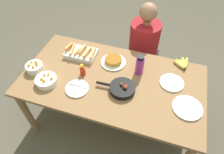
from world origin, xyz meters
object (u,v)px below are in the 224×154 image
Objects in this scene: fruit_bowl_citrus at (46,80)px; water_bottle at (140,65)px; melon_tray at (81,53)px; empty_plate_near_front at (172,83)px; frittata_plate_center at (113,61)px; person_figure at (142,53)px; hot_sauce_bottle at (83,70)px; fruit_bowl_mango at (34,67)px; skillet at (122,88)px; empty_plate_far_left at (77,89)px; empty_plate_far_right at (187,108)px; banana_bunch at (183,64)px.

fruit_bowl_citrus is 0.96× the size of water_bottle.
melon_tray reaches higher than empty_plate_near_front.
frittata_plate_center is 0.22× the size of person_figure.
hot_sauce_bottle reaches higher than empty_plate_near_front.
person_figure is (-0.06, 0.60, -0.37)m from water_bottle.
empty_plate_near_front is 1.33× the size of fruit_bowl_mango.
empty_plate_far_left is at bearing 13.61° from skillet.
fruit_bowl_citrus is (-0.71, -0.13, 0.01)m from skillet.
frittata_plate_center is at bearing 169.63° from water_bottle.
frittata_plate_center is 1.01× the size of empty_plate_far_right.
frittata_plate_center is 1.28× the size of fruit_bowl_citrus.
empty_plate_far_right is 0.58m from water_bottle.
melon_tray is 1.19m from empty_plate_far_right.
frittata_plate_center is at bearing 64.21° from empty_plate_far_left.
water_bottle is at bearing -149.55° from banana_bunch.
fruit_bowl_citrus is at bearing -174.90° from empty_plate_far_right.
water_bottle is (0.50, 0.39, 0.09)m from empty_plate_far_left.
empty_plate_far_right is (1.14, -0.34, -0.03)m from melon_tray.
person_figure is at bearing 53.72° from fruit_bowl_citrus.
banana_bunch is at bearing 75.30° from empty_plate_near_front.
banana_bunch is 1.54× the size of hot_sauce_bottle.
fruit_bowl_citrus is (-0.31, -0.02, 0.03)m from empty_plate_far_left.
frittata_plate_center reaches higher than empty_plate_near_front.
banana_bunch is 0.17× the size of person_figure.
fruit_bowl_mango is 0.80× the size of water_bottle.
fruit_bowl_mango is at bearing -136.36° from person_figure.
fruit_bowl_mango reaches higher than empty_plate_far_right.
empty_plate_far_left is at bearing -10.82° from fruit_bowl_mango.
skillet is 1.74× the size of water_bottle.
fruit_bowl_citrus reaches higher than empty_plate_near_front.
frittata_plate_center reaches higher than banana_bunch.
hot_sauce_bottle reaches higher than fruit_bowl_mango.
melon_tray reaches higher than frittata_plate_center.
skillet is 0.37m from frittata_plate_center.
person_figure reaches higher than fruit_bowl_mango.
banana_bunch is at bearing 25.26° from hot_sauce_bottle.
empty_plate_near_front is at bearing -154.68° from skillet.
frittata_plate_center is (-0.69, -0.19, 0.01)m from banana_bunch.
person_figure reaches higher than empty_plate_far_right.
fruit_bowl_citrus reaches higher than skillet.
person_figure reaches higher than skillet.
fruit_bowl_citrus is (-0.52, -0.46, 0.01)m from frittata_plate_center.
empty_plate_near_front is 0.81m from person_figure.
melon_tray is 0.47m from empty_plate_far_left.
empty_plate_far_left is 0.51m from fruit_bowl_mango.
banana_bunch is 1.50m from fruit_bowl_mango.
melon_tray reaches higher than empty_plate_far_left.
empty_plate_far_left is (-0.90, -0.63, -0.01)m from banana_bunch.
fruit_bowl_citrus reaches higher than melon_tray.
hot_sauce_bottle is (0.48, 0.09, 0.02)m from fruit_bowl_mango.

